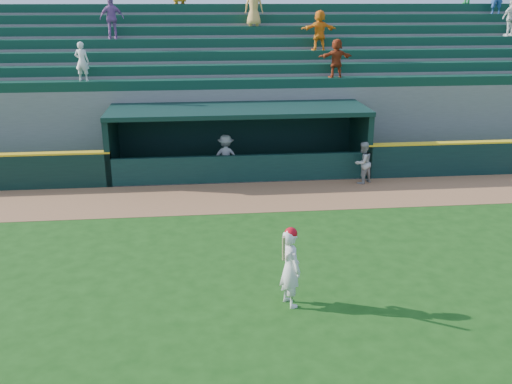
{
  "coord_description": "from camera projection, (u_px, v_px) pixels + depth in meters",
  "views": [
    {
      "loc": [
        -1.52,
        -12.78,
        6.24
      ],
      "look_at": [
        0.0,
        1.6,
        1.3
      ],
      "focal_mm": 40.0,
      "sensor_mm": 36.0,
      "label": 1
    }
  ],
  "objects": [
    {
      "name": "ground",
      "position": [
        263.0,
        262.0,
        14.19
      ],
      "size": [
        120.0,
        120.0,
        0.0
      ],
      "primitive_type": "plane",
      "color": "#174310",
      "rests_on": "ground"
    },
    {
      "name": "warning_track",
      "position": [
        246.0,
        197.0,
        18.8
      ],
      "size": [
        40.0,
        3.0,
        0.01
      ],
      "primitive_type": "cube",
      "color": "#8F5D39",
      "rests_on": "ground"
    },
    {
      "name": "dugout_player_front",
      "position": [
        363.0,
        163.0,
        20.0
      ],
      "size": [
        0.91,
        0.86,
        1.49
      ],
      "primitive_type": "imported",
      "rotation": [
        0.0,
        0.0,
        3.69
      ],
      "color": "#A8A9A3",
      "rests_on": "ground"
    },
    {
      "name": "dugout_player_inside",
      "position": [
        226.0,
        156.0,
        20.73
      ],
      "size": [
        1.07,
        0.7,
        1.56
      ],
      "primitive_type": "imported",
      "rotation": [
        0.0,
        0.0,
        3.01
      ],
      "color": "#AAA9A4",
      "rests_on": "ground"
    },
    {
      "name": "dugout",
      "position": [
        238.0,
        135.0,
        21.29
      ],
      "size": [
        9.4,
        2.8,
        2.46
      ],
      "color": "slate",
      "rests_on": "ground"
    },
    {
      "name": "stands",
      "position": [
        231.0,
        89.0,
        25.25
      ],
      "size": [
        34.5,
        6.25,
        7.59
      ],
      "color": "slate",
      "rests_on": "ground"
    },
    {
      "name": "batter_at_plate",
      "position": [
        290.0,
        266.0,
        11.96
      ],
      "size": [
        0.62,
        0.85,
        1.79
      ],
      "color": "silver",
      "rests_on": "ground"
    }
  ]
}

